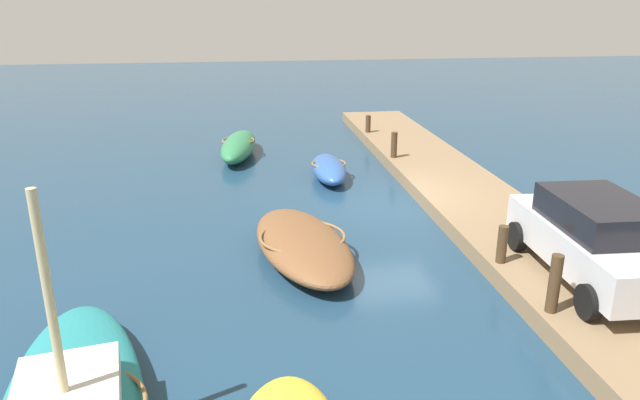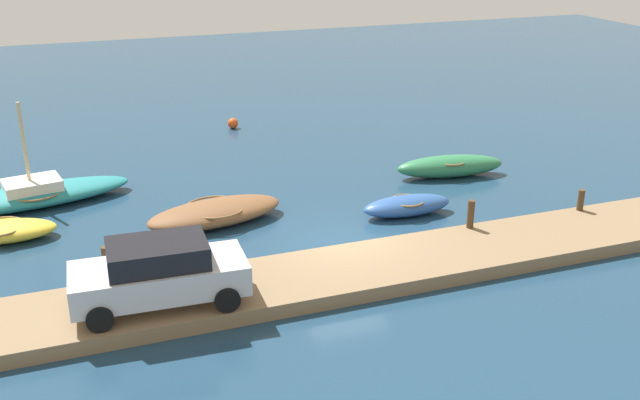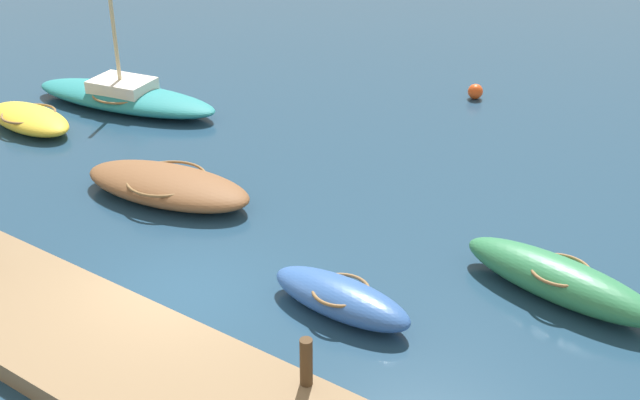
{
  "view_description": "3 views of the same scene",
  "coord_description": "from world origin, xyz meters",
  "px_view_note": "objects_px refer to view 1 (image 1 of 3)",
  "views": [
    {
      "loc": [
        -15.71,
        4.43,
        5.74
      ],
      "look_at": [
        -0.74,
        2.28,
        0.55
      ],
      "focal_mm": 33.16,
      "sensor_mm": 36.0,
      "label": 1
    },
    {
      "loc": [
        -7.8,
        -19.21,
        9.63
      ],
      "look_at": [
        -0.06,
        1.72,
        0.86
      ],
      "focal_mm": 41.59,
      "sensor_mm": 36.0,
      "label": 2
    },
    {
      "loc": [
        9.93,
        -9.34,
        9.28
      ],
      "look_at": [
        0.83,
        3.83,
        0.83
      ],
      "focal_mm": 44.76,
      "sensor_mm": 36.0,
      "label": 3
    }
  ],
  "objects_px": {
    "dinghy_blue": "(329,169)",
    "mooring_post_west": "(554,284)",
    "mooring_post_mid_west": "(502,244)",
    "mooring_post_mid_east": "(394,145)",
    "mooring_post_east": "(368,124)",
    "rowboat_green": "(239,146)",
    "parked_car": "(596,238)",
    "motorboat_brown": "(303,244)"
  },
  "relations": [
    {
      "from": "dinghy_blue",
      "to": "mooring_post_west",
      "type": "relative_size",
      "value": 2.86
    },
    {
      "from": "dinghy_blue",
      "to": "mooring_post_mid_west",
      "type": "height_order",
      "value": "mooring_post_mid_west"
    },
    {
      "from": "mooring_post_mid_east",
      "to": "mooring_post_east",
      "type": "height_order",
      "value": "mooring_post_mid_east"
    },
    {
      "from": "rowboat_green",
      "to": "mooring_post_east",
      "type": "bearing_deg",
      "value": -62.9
    },
    {
      "from": "mooring_post_mid_west",
      "to": "mooring_post_east",
      "type": "bearing_deg",
      "value": 0.0
    },
    {
      "from": "rowboat_green",
      "to": "dinghy_blue",
      "type": "relative_size",
      "value": 1.39
    },
    {
      "from": "rowboat_green",
      "to": "mooring_post_east",
      "type": "distance_m",
      "value": 5.69
    },
    {
      "from": "mooring_post_west",
      "to": "mooring_post_east",
      "type": "bearing_deg",
      "value": 0.0
    },
    {
      "from": "mooring_post_mid_east",
      "to": "parked_car",
      "type": "relative_size",
      "value": 0.21
    },
    {
      "from": "mooring_post_mid_west",
      "to": "parked_car",
      "type": "relative_size",
      "value": 0.19
    },
    {
      "from": "mooring_post_mid_east",
      "to": "mooring_post_east",
      "type": "relative_size",
      "value": 1.27
    },
    {
      "from": "motorboat_brown",
      "to": "parked_car",
      "type": "relative_size",
      "value": 1.11
    },
    {
      "from": "mooring_post_west",
      "to": "mooring_post_mid_east",
      "type": "height_order",
      "value": "mooring_post_west"
    },
    {
      "from": "mooring_post_mid_west",
      "to": "rowboat_green",
      "type": "bearing_deg",
      "value": 25.79
    },
    {
      "from": "mooring_post_west",
      "to": "mooring_post_mid_west",
      "type": "bearing_deg",
      "value": 0.0
    },
    {
      "from": "mooring_post_east",
      "to": "dinghy_blue",
      "type": "bearing_deg",
      "value": 154.18
    },
    {
      "from": "parked_car",
      "to": "rowboat_green",
      "type": "bearing_deg",
      "value": 31.98
    },
    {
      "from": "mooring_post_east",
      "to": "motorboat_brown",
      "type": "bearing_deg",
      "value": 160.26
    },
    {
      "from": "dinghy_blue",
      "to": "parked_car",
      "type": "height_order",
      "value": "parked_car"
    },
    {
      "from": "rowboat_green",
      "to": "parked_car",
      "type": "distance_m",
      "value": 13.96
    },
    {
      "from": "mooring_post_mid_east",
      "to": "parked_car",
      "type": "xyz_separation_m",
      "value": [
        -9.76,
        -1.46,
        0.41
      ]
    },
    {
      "from": "dinghy_blue",
      "to": "parked_car",
      "type": "relative_size",
      "value": 0.72
    },
    {
      "from": "mooring_post_mid_east",
      "to": "mooring_post_west",
      "type": "bearing_deg",
      "value": 180.0
    },
    {
      "from": "dinghy_blue",
      "to": "mooring_post_mid_west",
      "type": "relative_size",
      "value": 3.85
    },
    {
      "from": "motorboat_brown",
      "to": "mooring_post_west",
      "type": "height_order",
      "value": "mooring_post_west"
    },
    {
      "from": "rowboat_green",
      "to": "mooring_post_mid_west",
      "type": "height_order",
      "value": "mooring_post_mid_west"
    },
    {
      "from": "motorboat_brown",
      "to": "mooring_post_mid_east",
      "type": "distance_m",
      "value": 8.23
    },
    {
      "from": "motorboat_brown",
      "to": "rowboat_green",
      "type": "bearing_deg",
      "value": -1.43
    },
    {
      "from": "mooring_post_east",
      "to": "parked_car",
      "type": "height_order",
      "value": "parked_car"
    },
    {
      "from": "mooring_post_east",
      "to": "rowboat_green",
      "type": "bearing_deg",
      "value": 108.24
    },
    {
      "from": "motorboat_brown",
      "to": "mooring_post_mid_west",
      "type": "height_order",
      "value": "mooring_post_mid_west"
    },
    {
      "from": "motorboat_brown",
      "to": "mooring_post_west",
      "type": "xyz_separation_m",
      "value": [
        -3.76,
        -4.05,
        0.59
      ]
    },
    {
      "from": "mooring_post_west",
      "to": "mooring_post_mid_east",
      "type": "bearing_deg",
      "value": 0.0
    },
    {
      "from": "motorboat_brown",
      "to": "dinghy_blue",
      "type": "xyz_separation_m",
      "value": [
        6.21,
        -1.59,
        -0.02
      ]
    },
    {
      "from": "parked_car",
      "to": "motorboat_brown",
      "type": "bearing_deg",
      "value": 67.12
    },
    {
      "from": "mooring_post_mid_east",
      "to": "mooring_post_east",
      "type": "bearing_deg",
      "value": 0.0
    },
    {
      "from": "dinghy_blue",
      "to": "parked_car",
      "type": "bearing_deg",
      "value": -154.15
    },
    {
      "from": "dinghy_blue",
      "to": "mooring_post_east",
      "type": "height_order",
      "value": "mooring_post_east"
    },
    {
      "from": "parked_car",
      "to": "mooring_post_east",
      "type": "bearing_deg",
      "value": 8.5
    },
    {
      "from": "mooring_post_mid_west",
      "to": "mooring_post_mid_east",
      "type": "height_order",
      "value": "mooring_post_mid_east"
    },
    {
      "from": "motorboat_brown",
      "to": "dinghy_blue",
      "type": "bearing_deg",
      "value": -23.85
    },
    {
      "from": "rowboat_green",
      "to": "mooring_post_mid_west",
      "type": "xyz_separation_m",
      "value": [
        -11.17,
        -5.4,
        0.39
      ]
    }
  ]
}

